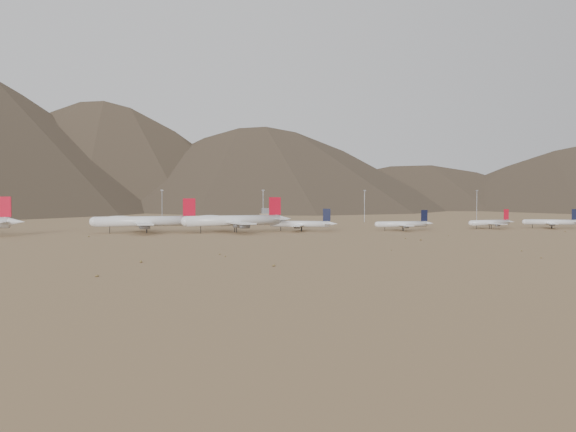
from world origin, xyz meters
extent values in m
plane|color=#A17B53|center=(0.00, 0.00, 0.00)|extent=(3000.00, 3000.00, 0.00)
cone|color=silver|center=(-122.40, 14.06, 7.75)|extent=(11.76, 7.87, 5.57)
cube|color=silver|center=(-127.06, 15.15, 7.90)|extent=(9.99, 21.53, 0.37)
cube|color=red|center=(-128.23, 15.42, 15.86)|extent=(7.71, 2.31, 10.98)
cylinder|color=silver|center=(-54.80, 29.78, 6.84)|extent=(56.54, 11.44, 5.81)
sphere|color=silver|center=(-82.78, 26.95, 6.84)|extent=(5.70, 5.70, 5.70)
cone|color=silver|center=(-23.46, 32.94, 7.28)|extent=(10.60, 6.22, 5.23)
cube|color=silver|center=(-55.91, 29.66, 5.97)|extent=(14.14, 52.20, 0.73)
cube|color=silver|center=(-27.93, 32.49, 7.42)|extent=(7.01, 20.00, 0.35)
cube|color=red|center=(-29.05, 32.38, 14.90)|extent=(7.33, 1.26, 10.31)
cylinder|color=black|center=(-74.38, 27.80, 1.97)|extent=(0.37, 0.37, 3.94)
cylinder|color=black|center=(-53.82, 31.34, 1.97)|extent=(0.47, 0.47, 3.94)
cylinder|color=black|center=(-53.53, 28.44, 1.97)|extent=(0.47, 0.47, 3.94)
ellipsoid|color=silver|center=(-69.34, 28.31, 8.44)|extent=(18.35, 6.15, 3.49)
cylinder|color=slate|center=(-56.95, 39.92, 4.53)|extent=(5.86, 3.17, 2.62)
cylinder|color=slate|center=(-54.88, 19.40, 4.53)|extent=(5.86, 3.17, 2.62)
cylinder|color=slate|center=(-57.88, 49.16, 4.53)|extent=(5.86, 3.17, 2.62)
cylinder|color=slate|center=(-53.94, 10.17, 4.53)|extent=(5.86, 3.17, 2.62)
cylinder|color=silver|center=(-3.30, 25.41, 7.07)|extent=(57.65, 20.83, 6.00)
sphere|color=silver|center=(-31.34, 17.89, 7.07)|extent=(5.88, 5.88, 5.88)
cone|color=silver|center=(28.12, 33.83, 7.52)|extent=(11.50, 7.92, 5.40)
cube|color=silver|center=(-4.42, 25.10, 6.17)|extent=(22.76, 53.83, 0.75)
cube|color=silver|center=(23.63, 32.62, 7.67)|extent=(10.29, 20.89, 0.36)
cube|color=red|center=(22.51, 32.32, 15.39)|extent=(7.43, 2.48, 10.65)
cylinder|color=black|center=(-22.93, 20.14, 2.03)|extent=(0.39, 0.39, 4.07)
cylinder|color=black|center=(-2.56, 27.15, 2.03)|extent=(0.48, 0.48, 4.07)
cylinder|color=black|center=(-1.79, 24.26, 2.03)|extent=(0.48, 0.48, 4.07)
ellipsoid|color=silver|center=(-17.88, 21.50, 8.72)|extent=(19.12, 9.16, 3.60)
cylinder|color=slate|center=(-7.17, 35.39, 4.68)|extent=(6.31, 4.11, 2.70)
cylinder|color=slate|center=(-1.66, 14.82, 4.68)|extent=(6.31, 4.11, 2.70)
cylinder|color=slate|center=(-9.66, 44.64, 4.68)|extent=(6.31, 4.11, 2.70)
cylinder|color=slate|center=(0.82, 5.56, 4.68)|extent=(6.31, 4.11, 2.70)
cylinder|color=silver|center=(37.54, 28.30, 4.48)|extent=(33.88, 16.16, 3.79)
sphere|color=silver|center=(21.28, 34.61, 4.48)|extent=(3.71, 3.71, 3.71)
cone|color=silver|center=(55.75, 21.23, 4.77)|extent=(7.09, 5.45, 3.41)
cube|color=silver|center=(36.89, 28.55, 3.92)|extent=(16.03, 29.89, 0.47)
cube|color=silver|center=(53.15, 22.24, 4.86)|extent=(7.04, 11.73, 0.23)
cube|color=black|center=(52.50, 22.49, 10.12)|extent=(4.35, 1.96, 7.47)
cylinder|color=black|center=(26.16, 32.72, 1.30)|extent=(0.40, 0.40, 2.59)
cylinder|color=black|center=(38.53, 28.93, 1.30)|extent=(0.50, 0.50, 2.59)
cylinder|color=black|center=(37.85, 27.16, 1.30)|extent=(0.50, 0.50, 2.59)
cylinder|color=slate|center=(39.92, 36.35, 2.98)|extent=(3.87, 2.85, 1.70)
cylinder|color=slate|center=(33.86, 20.75, 2.98)|extent=(3.87, 2.85, 1.70)
cylinder|color=silver|center=(100.34, 22.84, 4.13)|extent=(32.27, 4.84, 3.49)
sphere|color=silver|center=(84.28, 22.17, 4.13)|extent=(3.42, 3.42, 3.42)
cone|color=silver|center=(118.33, 23.60, 4.40)|extent=(5.91, 3.38, 3.14)
cube|color=silver|center=(99.70, 22.82, 3.61)|extent=(6.30, 27.75, 0.44)
cube|color=silver|center=(115.76, 23.49, 4.48)|extent=(3.33, 10.58, 0.21)
cube|color=black|center=(115.12, 23.47, 9.32)|extent=(4.19, 0.49, 6.89)
cylinder|color=black|center=(89.10, 22.37, 1.19)|extent=(0.37, 0.37, 2.39)
cylinder|color=black|center=(100.94, 23.74, 1.19)|extent=(0.46, 0.46, 2.39)
cylinder|color=black|center=(101.02, 22.00, 1.19)|extent=(0.46, 0.46, 2.39)
cylinder|color=slate|center=(99.37, 30.53, 2.75)|extent=(3.28, 1.70, 1.57)
cylinder|color=slate|center=(100.02, 15.11, 2.75)|extent=(3.28, 1.70, 1.57)
cylinder|color=silver|center=(164.14, 32.98, 4.07)|extent=(31.36, 12.23, 3.44)
sphere|color=silver|center=(148.94, 28.51, 4.07)|extent=(3.37, 3.37, 3.37)
cone|color=silver|center=(181.15, 37.98, 4.33)|extent=(6.34, 4.58, 3.10)
cube|color=silver|center=(163.53, 32.80, 3.56)|extent=(12.52, 27.48, 0.43)
cube|color=silver|center=(178.72, 37.26, 4.42)|extent=(5.65, 10.70, 0.21)
cube|color=red|center=(178.11, 37.09, 9.19)|extent=(4.04, 1.46, 6.79)
cylinder|color=black|center=(153.50, 29.85, 1.18)|extent=(0.36, 0.36, 2.35)
cylinder|color=black|center=(164.50, 33.98, 1.18)|extent=(0.45, 0.45, 2.35)
cylinder|color=black|center=(164.99, 32.33, 1.18)|extent=(0.45, 0.45, 2.35)
cylinder|color=slate|center=(161.38, 40.09, 2.71)|extent=(3.48, 2.38, 1.55)
cylinder|color=slate|center=(165.67, 25.50, 2.71)|extent=(3.48, 2.38, 1.55)
cylinder|color=silver|center=(205.27, 28.88, 4.17)|extent=(31.41, 15.36, 3.52)
sphere|color=silver|center=(190.23, 34.93, 4.17)|extent=(3.45, 3.45, 3.45)
cube|color=silver|center=(204.67, 29.13, 3.64)|extent=(15.18, 27.73, 0.44)
cube|color=silver|center=(219.72, 23.08, 4.52)|extent=(6.65, 10.89, 0.21)
cube|color=black|center=(219.12, 23.32, 9.40)|extent=(4.03, 1.87, 6.95)
cylinder|color=black|center=(194.74, 33.11, 1.20)|extent=(0.37, 0.37, 2.41)
cylinder|color=black|center=(206.20, 29.46, 1.20)|extent=(0.46, 0.46, 2.41)
cylinder|color=black|center=(205.55, 27.83, 1.20)|extent=(0.46, 0.46, 2.41)
cylinder|color=slate|center=(207.57, 36.35, 2.77)|extent=(3.60, 2.68, 1.58)
cylinder|color=slate|center=(201.77, 21.90, 2.77)|extent=(3.60, 2.68, 1.58)
cube|color=tan|center=(30.00, 120.00, 4.00)|extent=(8.00, 8.00, 8.00)
cube|color=slate|center=(30.00, 120.00, 10.00)|extent=(6.00, 6.00, 4.00)
cylinder|color=gray|center=(-45.75, 125.95, 12.50)|extent=(0.50, 0.50, 25.00)
cube|color=gray|center=(-45.75, 125.95, 25.30)|extent=(2.00, 0.60, 0.80)
cylinder|color=gray|center=(25.37, 101.00, 12.50)|extent=(0.50, 0.50, 25.00)
cube|color=gray|center=(25.37, 101.00, 25.30)|extent=(2.00, 0.60, 0.80)
cylinder|color=gray|center=(112.50, 138.70, 12.50)|extent=(0.50, 0.50, 25.00)
cube|color=gray|center=(112.50, 138.70, 25.30)|extent=(2.00, 0.60, 0.80)
cylinder|color=gray|center=(204.54, 130.23, 12.50)|extent=(0.50, 0.50, 25.00)
cube|color=gray|center=(204.54, 130.23, 25.30)|extent=(2.00, 0.60, 0.80)
ellipsoid|color=brown|center=(-60.72, -168.05, 0.31)|extent=(1.04, 1.04, 0.61)
ellipsoid|color=brown|center=(191.18, -7.68, 0.34)|extent=(0.82, 0.82, 0.68)
ellipsoid|color=brown|center=(80.32, -55.88, 0.36)|extent=(0.93, 0.93, 0.72)
ellipsoid|color=brown|center=(97.47, -118.15, 0.22)|extent=(0.67, 0.67, 0.43)
ellipsoid|color=brown|center=(-50.23, -133.49, 0.43)|extent=(0.96, 0.96, 0.86)
ellipsoid|color=brown|center=(-82.74, 0.48, 0.27)|extent=(0.91, 0.91, 0.54)
ellipsoid|color=brown|center=(76.79, -44.49, 0.28)|extent=(0.71, 0.71, 0.57)
ellipsoid|color=brown|center=(-8.34, -151.87, 0.31)|extent=(1.09, 1.09, 0.62)
ellipsoid|color=brown|center=(47.56, -105.22, 0.14)|extent=(0.51, 0.51, 0.27)
ellipsoid|color=brown|center=(89.41, -144.61, 0.20)|extent=(0.75, 0.75, 0.40)
ellipsoid|color=brown|center=(-22.17, -110.32, 0.24)|extent=(0.58, 0.58, 0.48)
ellipsoid|color=brown|center=(-20.83, -118.85, 0.21)|extent=(0.63, 0.63, 0.41)
ellipsoid|color=brown|center=(107.64, -28.02, 0.20)|extent=(0.58, 0.58, 0.39)
camera|label=1|loc=(-41.03, -351.73, 23.24)|focal=40.00mm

